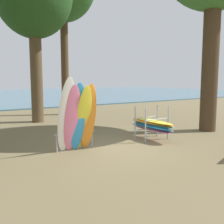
{
  "coord_description": "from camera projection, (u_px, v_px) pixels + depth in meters",
  "views": [
    {
      "loc": [
        -4.79,
        -7.13,
        2.27
      ],
      "look_at": [
        0.23,
        0.65,
        1.1
      ],
      "focal_mm": 42.5,
      "sensor_mm": 36.0,
      "label": 1
    }
  ],
  "objects": [
    {
      "name": "leaning_board_pile",
      "position": [
        77.0,
        118.0,
        8.19
      ],
      "size": [
        1.37,
        0.72,
        2.33
      ],
      "color": "white",
      "rests_on": "ground"
    },
    {
      "name": "board_storage_rack",
      "position": [
        152.0,
        125.0,
        9.92
      ],
      "size": [
        1.15,
        2.13,
        1.25
      ],
      "color": "#9EA0A5",
      "rests_on": "ground"
    },
    {
      "name": "ground_plane",
      "position": [
        117.0,
        147.0,
        8.81
      ],
      "size": [
        80.0,
        80.0,
        0.0
      ],
      "primitive_type": "plane",
      "color": "brown"
    }
  ]
}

